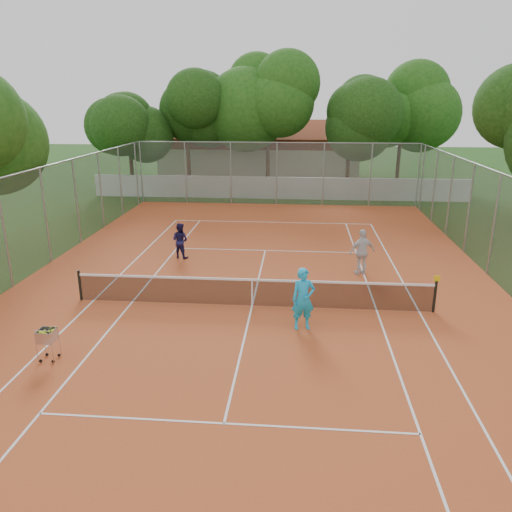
# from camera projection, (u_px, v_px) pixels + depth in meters

# --- Properties ---
(ground) EXTENTS (120.00, 120.00, 0.00)m
(ground) POSITION_uv_depth(u_px,v_px,m) (252.00, 306.00, 16.76)
(ground) COLOR #183C10
(ground) RESTS_ON ground
(court_pad) EXTENTS (18.00, 34.00, 0.02)m
(court_pad) POSITION_uv_depth(u_px,v_px,m) (252.00, 306.00, 16.75)
(court_pad) COLOR #B84E23
(court_pad) RESTS_ON ground
(court_lines) EXTENTS (10.98, 23.78, 0.01)m
(court_lines) POSITION_uv_depth(u_px,v_px,m) (252.00, 306.00, 16.75)
(court_lines) COLOR white
(court_lines) RESTS_ON court_pad
(tennis_net) EXTENTS (11.88, 0.10, 0.98)m
(tennis_net) POSITION_uv_depth(u_px,v_px,m) (252.00, 292.00, 16.60)
(tennis_net) COLOR black
(tennis_net) RESTS_ON court_pad
(perimeter_fence) EXTENTS (18.00, 34.00, 4.00)m
(perimeter_fence) POSITION_uv_depth(u_px,v_px,m) (252.00, 249.00, 16.15)
(perimeter_fence) COLOR slate
(perimeter_fence) RESTS_ON ground
(boundary_wall) EXTENTS (26.00, 0.30, 1.50)m
(boundary_wall) POSITION_uv_depth(u_px,v_px,m) (278.00, 188.00, 34.58)
(boundary_wall) COLOR silver
(boundary_wall) RESTS_ON ground
(clubhouse) EXTENTS (16.40, 9.00, 4.40)m
(clubhouse) POSITION_uv_depth(u_px,v_px,m) (260.00, 152.00, 43.80)
(clubhouse) COLOR beige
(clubhouse) RESTS_ON ground
(tropical_trees) EXTENTS (29.00, 19.00, 10.00)m
(tropical_trees) POSITION_uv_depth(u_px,v_px,m) (280.00, 123.00, 36.15)
(tropical_trees) COLOR #13360D
(tropical_trees) RESTS_ON ground
(player_near) EXTENTS (0.77, 0.59, 1.90)m
(player_near) POSITION_uv_depth(u_px,v_px,m) (303.00, 299.00, 14.84)
(player_near) COLOR #1BAEE8
(player_near) RESTS_ON court_pad
(player_far_left) EXTENTS (0.90, 0.80, 1.55)m
(player_far_left) POSITION_uv_depth(u_px,v_px,m) (180.00, 240.00, 21.61)
(player_far_left) COLOR #191745
(player_far_left) RESTS_ON court_pad
(player_far_right) EXTENTS (1.16, 0.82, 1.82)m
(player_far_right) POSITION_uv_depth(u_px,v_px,m) (362.00, 252.00, 19.51)
(player_far_right) COLOR silver
(player_far_right) RESTS_ON court_pad
(ball_hopper) EXTENTS (0.56, 0.56, 0.95)m
(ball_hopper) POSITION_uv_depth(u_px,v_px,m) (48.00, 344.00, 13.15)
(ball_hopper) COLOR #B5B5BC
(ball_hopper) RESTS_ON court_pad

